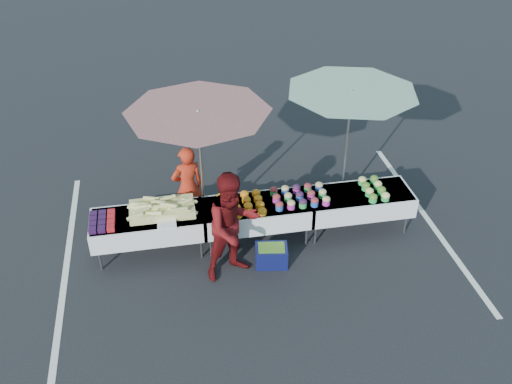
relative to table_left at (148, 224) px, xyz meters
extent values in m
plane|color=black|center=(1.80, 0.00, -0.58)|extent=(80.00, 80.00, 0.00)
cube|color=silver|center=(-1.40, 0.00, -0.58)|extent=(0.10, 5.00, 0.00)
cube|color=silver|center=(5.00, 0.00, -0.58)|extent=(0.10, 5.00, 0.00)
cube|color=white|center=(0.00, 0.00, 0.15)|extent=(1.80, 0.75, 0.04)
cube|color=white|center=(0.00, 0.00, -0.01)|extent=(1.86, 0.81, 0.36)
cylinder|color=slate|center=(-0.82, -0.29, -0.39)|extent=(0.04, 0.04, 0.39)
cylinder|color=slate|center=(-0.82, 0.29, -0.39)|extent=(0.04, 0.04, 0.39)
cylinder|color=slate|center=(0.82, -0.29, -0.39)|extent=(0.04, 0.04, 0.39)
cylinder|color=slate|center=(0.82, 0.29, -0.39)|extent=(0.04, 0.04, 0.39)
cube|color=white|center=(1.80, 0.00, 0.15)|extent=(1.80, 0.75, 0.04)
cube|color=white|center=(1.80, 0.00, -0.01)|extent=(1.86, 0.81, 0.36)
cylinder|color=slate|center=(0.98, -0.29, -0.39)|extent=(0.04, 0.04, 0.39)
cylinder|color=slate|center=(0.98, 0.29, -0.39)|extent=(0.04, 0.04, 0.39)
cylinder|color=slate|center=(2.62, -0.29, -0.39)|extent=(0.04, 0.04, 0.39)
cylinder|color=slate|center=(2.62, 0.29, -0.39)|extent=(0.04, 0.04, 0.39)
cube|color=white|center=(3.60, 0.00, 0.15)|extent=(1.80, 0.75, 0.04)
cube|color=white|center=(3.60, 0.00, -0.01)|extent=(1.86, 0.81, 0.36)
cylinder|color=slate|center=(2.78, -0.29, -0.39)|extent=(0.04, 0.04, 0.39)
cylinder|color=slate|center=(2.78, 0.29, -0.39)|extent=(0.04, 0.04, 0.39)
cylinder|color=slate|center=(4.42, -0.29, -0.39)|extent=(0.04, 0.04, 0.39)
cylinder|color=slate|center=(4.42, 0.29, -0.39)|extent=(0.04, 0.04, 0.39)
cube|color=black|center=(-0.85, -0.27, 0.21)|extent=(0.12, 0.12, 0.08)
cube|color=black|center=(-0.85, -0.13, 0.21)|extent=(0.12, 0.12, 0.08)
cube|color=black|center=(-0.85, 0.01, 0.21)|extent=(0.12, 0.12, 0.08)
cube|color=black|center=(-0.85, 0.15, 0.21)|extent=(0.12, 0.12, 0.08)
cube|color=black|center=(-0.71, -0.27, 0.21)|extent=(0.12, 0.12, 0.08)
cube|color=black|center=(-0.71, -0.13, 0.21)|extent=(0.12, 0.12, 0.08)
cube|color=black|center=(-0.71, 0.01, 0.21)|extent=(0.12, 0.12, 0.08)
cube|color=black|center=(-0.71, 0.15, 0.21)|extent=(0.12, 0.12, 0.08)
cube|color=#AC1218|center=(-0.57, -0.27, 0.21)|extent=(0.12, 0.12, 0.08)
cube|color=#AC1218|center=(-0.57, -0.13, 0.21)|extent=(0.12, 0.12, 0.08)
cube|color=#AC1218|center=(-0.57, 0.01, 0.21)|extent=(0.12, 0.12, 0.08)
cube|color=#AC1218|center=(-0.57, 0.15, 0.21)|extent=(0.12, 0.12, 0.08)
cube|color=#C3C866|center=(0.25, 0.05, 0.24)|extent=(1.05, 0.55, 0.14)
cylinder|color=#C3C866|center=(0.55, 0.20, 0.27)|extent=(0.27, 0.09, 0.10)
cylinder|color=#C3C866|center=(-0.13, 0.10, 0.34)|extent=(0.27, 0.14, 0.07)
cylinder|color=#C3C866|center=(0.36, -0.06, 0.38)|extent=(0.27, 0.14, 0.09)
cylinder|color=#C3C866|center=(-0.17, 0.08, 0.28)|extent=(0.27, 0.15, 0.10)
cylinder|color=#C3C866|center=(0.07, -0.01, 0.33)|extent=(0.27, 0.15, 0.08)
cylinder|color=#C3C866|center=(0.21, 0.09, 0.36)|extent=(0.27, 0.10, 0.10)
cylinder|color=#C3C866|center=(0.21, -0.03, 0.36)|extent=(0.27, 0.07, 0.08)
cylinder|color=#C3C866|center=(0.12, -0.13, 0.31)|extent=(0.27, 0.14, 0.09)
cylinder|color=#C3C866|center=(0.09, 0.25, 0.34)|extent=(0.27, 0.12, 0.08)
cylinder|color=#C3C866|center=(0.71, 0.14, 0.29)|extent=(0.27, 0.16, 0.08)
cylinder|color=#C3C866|center=(-0.06, 0.01, 0.34)|extent=(0.27, 0.11, 0.07)
cylinder|color=#C3C866|center=(0.16, -0.18, 0.27)|extent=(0.27, 0.10, 0.07)
cylinder|color=#C3C866|center=(0.36, 0.19, 0.35)|extent=(0.27, 0.12, 0.08)
cylinder|color=#C3C866|center=(-0.18, -0.17, 0.31)|extent=(0.27, 0.15, 0.08)
cylinder|color=#C3C866|center=(-0.09, 0.09, 0.36)|extent=(0.27, 0.10, 0.08)
cylinder|color=#C3C866|center=(0.46, 0.00, 0.32)|extent=(0.27, 0.16, 0.10)
cylinder|color=#C3C866|center=(-0.03, -0.02, 0.38)|extent=(0.27, 0.12, 0.09)
cylinder|color=#C3C866|center=(0.52, -0.18, 0.37)|extent=(0.27, 0.09, 0.07)
cylinder|color=#C3C866|center=(0.58, -0.15, 0.30)|extent=(0.27, 0.10, 0.09)
cylinder|color=#C3C866|center=(0.50, -0.09, 0.28)|extent=(0.27, 0.12, 0.09)
cylinder|color=#C3C866|center=(0.35, 0.28, 0.27)|extent=(0.27, 0.10, 0.08)
cylinder|color=#C3C866|center=(0.63, 0.03, 0.34)|extent=(0.27, 0.14, 0.10)
cylinder|color=#C3C866|center=(0.56, 0.25, 0.27)|extent=(0.27, 0.12, 0.07)
cylinder|color=#C3C866|center=(0.50, 0.23, 0.27)|extent=(0.27, 0.07, 0.10)
cylinder|color=#C3C866|center=(0.67, -0.19, 0.27)|extent=(0.27, 0.09, 0.10)
cylinder|color=#C3C866|center=(-0.07, -0.12, 0.38)|extent=(0.27, 0.17, 0.08)
cube|color=white|center=(0.30, -0.30, 0.19)|extent=(0.30, 0.25, 0.05)
cylinder|color=orange|center=(1.25, -0.28, 0.19)|extent=(0.15, 0.15, 0.05)
ellipsoid|color=#C5640B|center=(1.25, -0.28, 0.23)|extent=(0.15, 0.15, 0.08)
cylinder|color=orange|center=(1.25, -0.10, 0.19)|extent=(0.15, 0.15, 0.05)
ellipsoid|color=#C5640B|center=(1.25, -0.10, 0.23)|extent=(0.15, 0.15, 0.08)
cylinder|color=orange|center=(1.25, 0.08, 0.19)|extent=(0.15, 0.15, 0.05)
ellipsoid|color=#C5640B|center=(1.25, 0.08, 0.23)|extent=(0.15, 0.15, 0.08)
cylinder|color=orange|center=(1.25, 0.26, 0.19)|extent=(0.15, 0.15, 0.05)
ellipsoid|color=#C5640B|center=(1.25, 0.26, 0.23)|extent=(0.15, 0.15, 0.08)
cylinder|color=orange|center=(1.45, -0.28, 0.19)|extent=(0.15, 0.15, 0.05)
ellipsoid|color=#C5640B|center=(1.45, -0.28, 0.23)|extent=(0.15, 0.15, 0.08)
cylinder|color=orange|center=(1.45, -0.10, 0.19)|extent=(0.15, 0.15, 0.05)
ellipsoid|color=#C5640B|center=(1.45, -0.10, 0.23)|extent=(0.15, 0.15, 0.08)
cylinder|color=orange|center=(1.45, 0.08, 0.19)|extent=(0.15, 0.15, 0.05)
ellipsoid|color=#C5640B|center=(1.45, 0.08, 0.23)|extent=(0.15, 0.15, 0.08)
cylinder|color=orange|center=(1.45, 0.26, 0.19)|extent=(0.15, 0.15, 0.05)
ellipsoid|color=#C5640B|center=(1.45, 0.26, 0.23)|extent=(0.15, 0.15, 0.08)
cylinder|color=orange|center=(1.65, -0.28, 0.19)|extent=(0.15, 0.15, 0.05)
ellipsoid|color=#C5640B|center=(1.65, -0.28, 0.23)|extent=(0.15, 0.15, 0.08)
cylinder|color=orange|center=(1.65, -0.10, 0.19)|extent=(0.15, 0.15, 0.05)
ellipsoid|color=#C5640B|center=(1.65, -0.10, 0.23)|extent=(0.15, 0.15, 0.08)
cylinder|color=orange|center=(1.65, 0.08, 0.19)|extent=(0.15, 0.15, 0.05)
ellipsoid|color=#C5640B|center=(1.65, 0.08, 0.23)|extent=(0.15, 0.15, 0.08)
cylinder|color=orange|center=(1.65, 0.26, 0.19)|extent=(0.15, 0.15, 0.05)
ellipsoid|color=#C5640B|center=(1.65, 0.26, 0.23)|extent=(0.15, 0.15, 0.08)
cylinder|color=orange|center=(1.85, -0.28, 0.19)|extent=(0.15, 0.15, 0.05)
ellipsoid|color=#C5640B|center=(1.85, -0.28, 0.23)|extent=(0.15, 0.15, 0.08)
cylinder|color=orange|center=(1.85, -0.10, 0.19)|extent=(0.15, 0.15, 0.05)
ellipsoid|color=#C5640B|center=(1.85, -0.10, 0.23)|extent=(0.15, 0.15, 0.08)
cylinder|color=orange|center=(1.85, 0.08, 0.19)|extent=(0.15, 0.15, 0.05)
ellipsoid|color=#C5640B|center=(1.85, 0.08, 0.23)|extent=(0.15, 0.15, 0.08)
cylinder|color=orange|center=(1.85, 0.26, 0.19)|extent=(0.15, 0.15, 0.05)
ellipsoid|color=#C5640B|center=(1.85, 0.26, 0.23)|extent=(0.15, 0.15, 0.08)
cylinder|color=#264FB2|center=(2.15, -0.22, 0.22)|extent=(0.13, 0.13, 0.10)
ellipsoid|color=maroon|center=(2.15, -0.22, 0.28)|extent=(0.14, 0.14, 0.10)
cylinder|color=#BE289E|center=(2.15, 0.00, 0.22)|extent=(0.13, 0.13, 0.10)
ellipsoid|color=maroon|center=(2.15, 0.00, 0.28)|extent=(0.14, 0.14, 0.10)
cylinder|color=green|center=(2.15, 0.22, 0.22)|extent=(0.13, 0.13, 0.10)
ellipsoid|color=maroon|center=(2.15, 0.22, 0.28)|extent=(0.14, 0.14, 0.10)
cylinder|color=#BE289E|center=(2.35, -0.22, 0.22)|extent=(0.13, 0.13, 0.10)
ellipsoid|color=tan|center=(2.35, -0.22, 0.28)|extent=(0.14, 0.14, 0.10)
cylinder|color=green|center=(2.35, 0.00, 0.22)|extent=(0.13, 0.13, 0.10)
ellipsoid|color=tan|center=(2.35, 0.00, 0.28)|extent=(0.14, 0.14, 0.10)
cylinder|color=#264FB2|center=(2.35, 0.22, 0.22)|extent=(0.13, 0.13, 0.10)
ellipsoid|color=tan|center=(2.35, 0.22, 0.28)|extent=(0.14, 0.14, 0.10)
cylinder|color=green|center=(2.55, -0.22, 0.22)|extent=(0.13, 0.13, 0.10)
ellipsoid|color=black|center=(2.55, -0.22, 0.28)|extent=(0.14, 0.14, 0.10)
cylinder|color=#264FB2|center=(2.55, 0.00, 0.22)|extent=(0.13, 0.13, 0.10)
ellipsoid|color=black|center=(2.55, 0.00, 0.28)|extent=(0.14, 0.14, 0.10)
cylinder|color=#BE289E|center=(2.55, 0.22, 0.22)|extent=(0.13, 0.13, 0.10)
ellipsoid|color=black|center=(2.55, 0.22, 0.28)|extent=(0.14, 0.14, 0.10)
cylinder|color=#264FB2|center=(2.75, -0.22, 0.22)|extent=(0.13, 0.13, 0.10)
ellipsoid|color=maroon|center=(2.75, -0.22, 0.28)|extent=(0.14, 0.14, 0.10)
cylinder|color=#BE289E|center=(2.75, 0.00, 0.22)|extent=(0.13, 0.13, 0.10)
ellipsoid|color=maroon|center=(2.75, 0.00, 0.28)|extent=(0.14, 0.14, 0.10)
cylinder|color=green|center=(2.75, 0.22, 0.22)|extent=(0.13, 0.13, 0.10)
ellipsoid|color=maroon|center=(2.75, 0.22, 0.28)|extent=(0.14, 0.14, 0.10)
cylinder|color=#BE289E|center=(2.95, -0.22, 0.22)|extent=(0.13, 0.13, 0.10)
ellipsoid|color=tan|center=(2.95, -0.22, 0.28)|extent=(0.14, 0.14, 0.10)
cylinder|color=green|center=(2.95, 0.00, 0.22)|extent=(0.13, 0.13, 0.10)
ellipsoid|color=tan|center=(2.95, 0.00, 0.28)|extent=(0.14, 0.14, 0.10)
cylinder|color=#264FB2|center=(2.95, 0.22, 0.22)|extent=(0.13, 0.13, 0.10)
ellipsoid|color=tan|center=(2.95, 0.22, 0.28)|extent=(0.14, 0.14, 0.10)
cylinder|color=green|center=(3.75, -0.28, 0.21)|extent=(0.14, 0.14, 0.08)
ellipsoid|color=#447E21|center=(3.75, -0.28, 0.26)|extent=(0.14, 0.14, 0.11)
cylinder|color=green|center=(3.75, -0.10, 0.21)|extent=(0.14, 0.14, 0.08)
ellipsoid|color=#D5B35F|center=(3.75, -0.10, 0.26)|extent=(0.14, 0.14, 0.11)
cylinder|color=green|center=(3.75, 0.08, 0.21)|extent=(0.14, 0.14, 0.08)
ellipsoid|color=#447E21|center=(3.75, 0.08, 0.26)|extent=(0.14, 0.14, 0.11)
cylinder|color=green|center=(3.75, 0.26, 0.21)|extent=(0.14, 0.14, 0.08)
ellipsoid|color=#D5B35F|center=(3.75, 0.26, 0.26)|extent=(0.14, 0.14, 0.11)
cylinder|color=green|center=(3.97, -0.28, 0.21)|extent=(0.14, 0.14, 0.08)
ellipsoid|color=#D5B35F|center=(3.97, -0.28, 0.26)|extent=(0.14, 0.14, 0.11)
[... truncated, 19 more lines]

